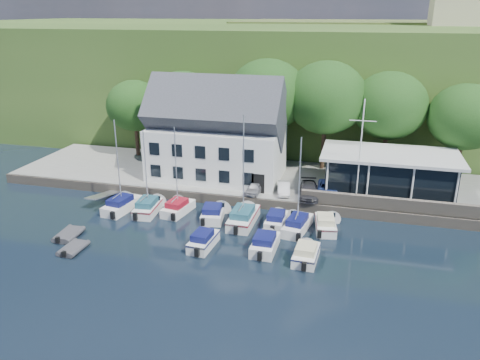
{
  "coord_description": "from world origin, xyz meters",
  "views": [
    {
      "loc": [
        7.81,
        -30.17,
        18.25
      ],
      "look_at": [
        -2.45,
        9.0,
        3.52
      ],
      "focal_mm": 35.0,
      "sensor_mm": 36.0,
      "label": 1
    }
  ],
  "objects": [
    {
      "name": "boat_r1_4",
      "position": [
        -1.67,
        7.27,
        4.79
      ],
      "size": [
        2.27,
        7.1,
        9.58
      ],
      "primitive_type": null,
      "rotation": [
        0.0,
        0.0,
        -0.01
      ],
      "color": "silver",
      "rests_on": "ground"
    },
    {
      "name": "boat_r2_4",
      "position": [
        4.66,
        2.03,
        0.69
      ],
      "size": [
        2.12,
        5.01,
        1.39
      ],
      "primitive_type": null,
      "rotation": [
        0.0,
        0.0,
        -0.04
      ],
      "color": "silver",
      "rests_on": "ground"
    },
    {
      "name": "car_silver",
      "position": [
        -1.75,
        12.42,
        1.56
      ],
      "size": [
        1.91,
        3.48,
        1.12
      ],
      "primitive_type": "imported",
      "rotation": [
        0.0,
        0.0,
        -0.19
      ],
      "color": "#AAAAAF",
      "rests_on": "quay"
    },
    {
      "name": "boat_r1_2",
      "position": [
        -8.27,
        7.93,
        4.21
      ],
      "size": [
        2.79,
        5.68,
        8.42
      ],
      "primitive_type": null,
      "rotation": [
        0.0,
        0.0,
        -0.17
      ],
      "color": "silver",
      "rests_on": "ground"
    },
    {
      "name": "hillside",
      "position": [
        0.0,
        62.0,
        8.0
      ],
      "size": [
        160.0,
        75.0,
        16.0
      ],
      "primitive_type": "cube",
      "color": "#2F4E1D",
      "rests_on": "ground"
    },
    {
      "name": "flagpole",
      "position": [
        8.06,
        12.58,
        5.93
      ],
      "size": [
        2.37,
        0.2,
        9.87
      ],
      "primitive_type": null,
      "color": "silver",
      "rests_on": "quay"
    },
    {
      "name": "tree_3",
      "position": [
        3.98,
        22.0,
        7.11
      ],
      "size": [
        8.94,
        8.94,
        12.21
      ],
      "primitive_type": null,
      "color": "#183710",
      "rests_on": "quay"
    },
    {
      "name": "boat_r1_3",
      "position": [
        -4.64,
        7.5,
        0.7
      ],
      "size": [
        2.88,
        5.44,
        1.4
      ],
      "primitive_type": null,
      "rotation": [
        0.0,
        0.0,
        0.16
      ],
      "color": "silver",
      "rests_on": "ground"
    },
    {
      "name": "car_blue",
      "position": [
        5.27,
        13.84,
        1.68
      ],
      "size": [
        1.7,
        4.01,
        1.35
      ],
      "primitive_type": "imported",
      "rotation": [
        0.0,
        0.0,
        0.04
      ],
      "color": "navy",
      "rests_on": "quay"
    },
    {
      "name": "seawall",
      "position": [
        12.0,
        11.4,
        1.6
      ],
      "size": [
        18.0,
        0.5,
        1.2
      ],
      "primitive_type": "cube",
      "color": "#6B6356",
      "rests_on": "quay"
    },
    {
      "name": "harbor_building",
      "position": [
        -7.0,
        16.5,
        5.35
      ],
      "size": [
        14.4,
        8.2,
        8.7
      ],
      "primitive_type": null,
      "color": "silver",
      "rests_on": "quay"
    },
    {
      "name": "field_patch",
      "position": [
        8.0,
        70.0,
        16.15
      ],
      "size": [
        50.0,
        30.0,
        0.3
      ],
      "primitive_type": "cube",
      "color": "#566030",
      "rests_on": "hillside"
    },
    {
      "name": "dinghy_1",
      "position": [
        -13.63,
        -1.24,
        0.32
      ],
      "size": [
        1.65,
        2.72,
        0.63
      ],
      "primitive_type": null,
      "rotation": [
        0.0,
        0.0,
        -0.01
      ],
      "color": "#37373B",
      "rests_on": "ground"
    },
    {
      "name": "tree_1",
      "position": [
        -12.71,
        21.45,
        6.33
      ],
      "size": [
        7.8,
        7.8,
        10.66
      ],
      "primitive_type": null,
      "color": "#183710",
      "rests_on": "quay"
    },
    {
      "name": "club_pavilion",
      "position": [
        11.0,
        16.0,
        3.05
      ],
      "size": [
        13.2,
        7.2,
        4.1
      ],
      "primitive_type": null,
      "color": "black",
      "rests_on": "quay"
    },
    {
      "name": "gangway",
      "position": [
        -16.5,
        9.0,
        0.0
      ],
      "size": [
        1.2,
        6.0,
        1.4
      ],
      "primitive_type": null,
      "color": "silver",
      "rests_on": "ground"
    },
    {
      "name": "tree_0",
      "position": [
        -19.03,
        21.44,
        5.69
      ],
      "size": [
        6.87,
        6.87,
        9.39
      ],
      "primitive_type": null,
      "color": "#183710",
      "rests_on": "quay"
    },
    {
      "name": "boat_r1_0",
      "position": [
        -13.76,
        7.14,
        4.52
      ],
      "size": [
        2.85,
        6.6,
        9.03
      ],
      "primitive_type": null,
      "rotation": [
        0.0,
        0.0,
        -0.14
      ],
      "color": "silver",
      "rests_on": "ground"
    },
    {
      "name": "quay",
      "position": [
        0.0,
        17.5,
        0.5
      ],
      "size": [
        60.0,
        13.0,
        1.0
      ],
      "primitive_type": "cube",
      "color": "gray",
      "rests_on": "ground"
    },
    {
      "name": "car_dgrey",
      "position": [
        3.52,
        12.77,
        1.65
      ],
      "size": [
        2.41,
        4.69,
        1.3
      ],
      "primitive_type": "imported",
      "rotation": [
        0.0,
        0.0,
        0.13
      ],
      "color": "#2A2A2F",
      "rests_on": "quay"
    },
    {
      "name": "car_white",
      "position": [
        0.99,
        13.08,
        1.55
      ],
      "size": [
        1.76,
        3.51,
        1.11
      ],
      "primitive_type": "imported",
      "rotation": [
        0.0,
        0.0,
        0.18
      ],
      "color": "silver",
      "rests_on": "quay"
    },
    {
      "name": "tree_5",
      "position": [
        18.25,
        21.53,
        6.17
      ],
      "size": [
        7.56,
        7.56,
        10.33
      ],
      "primitive_type": null,
      "color": "#183710",
      "rests_on": "quay"
    },
    {
      "name": "boat_r2_2",
      "position": [
        -3.72,
        2.05,
        0.73
      ],
      "size": [
        2.07,
        5.15,
        1.45
      ],
      "primitive_type": null,
      "rotation": [
        0.0,
        0.0,
        -0.07
      ],
      "color": "silver",
      "rests_on": "ground"
    },
    {
      "name": "dinghy_0",
      "position": [
        -15.39,
        0.79,
        0.35
      ],
      "size": [
        1.98,
        3.09,
        0.7
      ],
      "primitive_type": null,
      "rotation": [
        0.0,
        0.0,
        0.07
      ],
      "color": "#37373B",
      "rests_on": "ground"
    },
    {
      "name": "boat_r2_3",
      "position": [
        1.26,
        2.81,
        0.73
      ],
      "size": [
        2.06,
        5.36,
        1.47
      ],
      "primitive_type": null,
      "rotation": [
        0.0,
        0.0,
        -0.01
      ],
      "color": "silver",
      "rests_on": "ground"
    },
    {
      "name": "boat_r1_7",
      "position": [
        5.65,
        7.81,
        0.7
      ],
      "size": [
        2.67,
        5.68,
        1.41
      ],
      "primitive_type": null,
      "rotation": [
        0.0,
        0.0,
        0.16
      ],
      "color": "silver",
      "rests_on": "ground"
    },
    {
      "name": "boat_r1_6",
      "position": [
        3.27,
        7.07,
        4.38
      ],
      "size": [
        2.86,
        6.57,
        8.75
      ],
      "primitive_type": null,
      "rotation": [
        0.0,
        0.0,
        -0.17
      ],
      "color": "silver",
      "rests_on": "ground"
    },
    {
      "name": "boat_r1_5",
      "position": [
        1.3,
        7.59,
        0.69
      ],
      "size": [
        1.83,
        5.13,
        1.37
      ],
      "primitive_type": null,
      "rotation": [
        0.0,
        0.0,
        -0.01
      ],
      "color": "silver",
      "rests_on": "ground"
    },
    {
      "name": "quay_face",
      "position": [
        0.0,
        11.0,
        0.5
      ],
      "size": [
        60.0,
        0.3,
        1.0
      ],
      "primitive_type": "cube",
      "color": "#6B6356",
      "rests_on": "ground"
    },
    {
      "name": "ground",
      "position": [
        0.0,
        0.0,
        0.0
      ],
      "size": [
        180.0,
        180.0,
        0.0
      ],
      "primitive_type": "plane",
      "color": "black",
      "rests_on": "ground"
    },
    {
      "name": "tree_4",
      "position": [
        10.73,
        22.66,
        6.6
      ],
      "size": [
        8.2,
        8.2,
        11.2
      ],
      "primitive_type": null,
      "color": "#183710",
      "rests_on": "quay"
    },
    {
      "name": "tree_2",
      "position": [
        -2.58,
        21.66,
        7.15
      ],
      "size": [
        9.0,
        9.0,
        12.3
      ],
      "primitive_type": null,
      "color": "#183710",
      "rests_on": "quay"
    },
    {
      "name": "boat_r1_1",
      "position": [
        -11.07,
        7.35,
        4.45
      ],
      "size": [
        2.52,
        6.27,
        8.9
      ],
      "primitive_type": null,
      "rotation": [
        0.0,
        0.0,
        0.09
      ],
      "color": "silver",
      "rests_on": "ground"
    }
  ]
}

